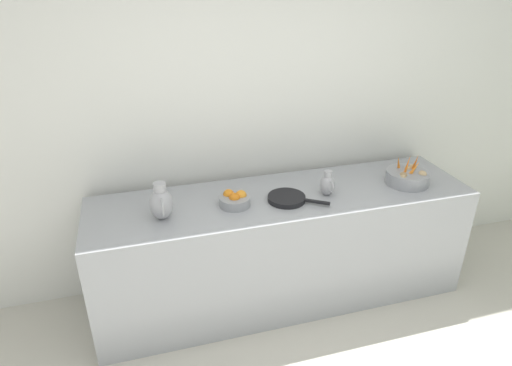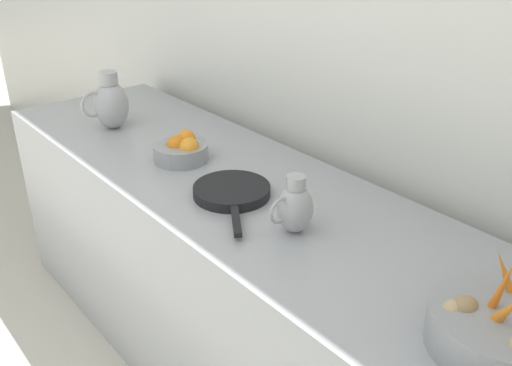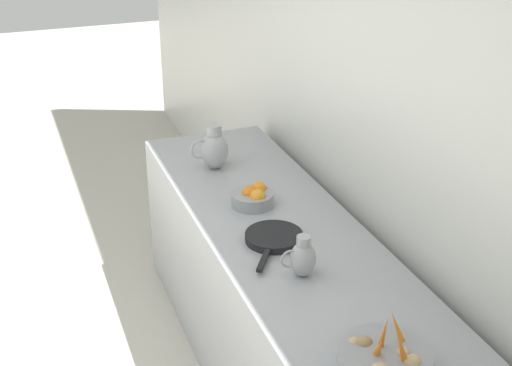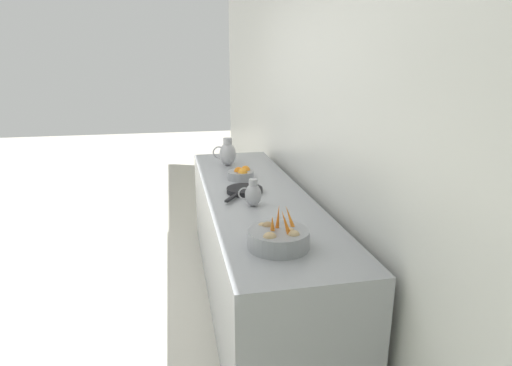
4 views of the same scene
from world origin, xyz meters
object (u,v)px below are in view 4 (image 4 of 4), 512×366
object	(u,v)px
metal_pitcher_short	(253,194)
skillet_on_counter	(244,190)
metal_pitcher_tall	(227,153)
vegetable_colander	(279,238)
orange_bowl	(241,174)

from	to	relation	value
metal_pitcher_short	skillet_on_counter	bearing A→B (deg)	-88.96
metal_pitcher_tall	skillet_on_counter	world-z (taller)	metal_pitcher_tall
vegetable_colander	metal_pitcher_short	bearing A→B (deg)	-89.46
metal_pitcher_short	skillet_on_counter	size ratio (longest dim) A/B	0.47
orange_bowl	metal_pitcher_tall	size ratio (longest dim) A/B	0.84
skillet_on_counter	orange_bowl	bearing A→B (deg)	-96.08
vegetable_colander	orange_bowl	world-z (taller)	vegetable_colander
vegetable_colander	orange_bowl	bearing A→B (deg)	-91.18
metal_pitcher_short	skillet_on_counter	world-z (taller)	metal_pitcher_short
orange_bowl	vegetable_colander	bearing A→B (deg)	88.82
orange_bowl	metal_pitcher_short	xyz separation A→B (m)	(0.03, 0.67, 0.04)
orange_bowl	skillet_on_counter	bearing A→B (deg)	83.92
vegetable_colander	skillet_on_counter	xyz separation A→B (m)	(0.01, -0.96, -0.03)
orange_bowl	metal_pitcher_short	world-z (taller)	metal_pitcher_short
vegetable_colander	metal_pitcher_short	distance (m)	0.66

